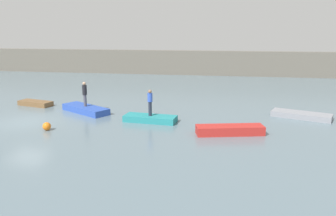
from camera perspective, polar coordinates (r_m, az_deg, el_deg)
name	(u,v)px	position (r m, az deg, el deg)	size (l,w,h in m)	color
ground_plane	(26,122)	(24.41, -22.32, -2.10)	(120.00, 120.00, 0.00)	slate
embankment_wall	(128,62)	(46.56, -6.53, 7.57)	(80.00, 1.20, 3.08)	#666056
rowboat_brown	(35,103)	(29.12, -20.93, 0.74)	(2.73, 1.03, 0.37)	brown
rowboat_blue	(86,109)	(25.73, -13.38, -0.20)	(4.00, 1.30, 0.45)	#2B4CAD
rowboat_teal	(150,119)	(22.61, -2.94, -1.75)	(3.40, 1.23, 0.40)	teal
rowboat_red	(230,130)	(20.24, 10.13, -3.57)	(3.86, 1.02, 0.51)	red
rowboat_grey	(301,115)	(25.19, 21.05, -1.10)	(3.84, 1.29, 0.38)	gray
person_dark_shirt	(85,93)	(25.48, -13.53, 2.44)	(0.32, 0.32, 1.77)	#4C4C56
person_blue_shirt	(150,101)	(22.34, -2.97, 1.10)	(0.32, 0.32, 1.71)	#232838
mooring_buoy	(47,126)	(21.91, -19.29, -2.86)	(0.49, 0.49, 0.49)	orange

